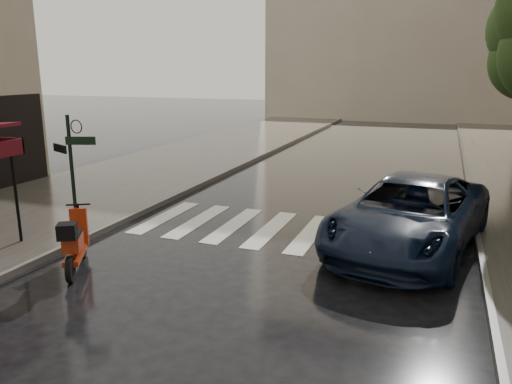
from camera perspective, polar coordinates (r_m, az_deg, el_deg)
The scene contains 8 objects.
ground at distance 9.51m, azimuth -25.63°, elevation -12.81°, with size 120.00×120.00×0.00m, color black.
sidewalk_near at distance 21.20m, azimuth -10.94°, elevation 2.73°, with size 6.00×60.00×0.12m, color #38332D.
curb_near at distance 19.80m, azimuth -3.37°, elevation 2.22°, with size 0.12×60.00×0.16m, color #595651.
curb_far at distance 18.20m, azimuth 23.21°, elevation 0.07°, with size 0.12×60.00×0.16m, color #595651.
crosswalk at distance 12.88m, azimuth 3.92°, elevation -4.50°, with size 7.85×3.20×0.01m.
signpost at distance 11.80m, azimuth -20.24°, elevation 2.14°, with size 1.17×0.29×3.10m.
scooter at distance 10.93m, azimuth -20.00°, elevation -5.57°, with size 1.09×1.69×1.24m.
parked_car at distance 11.96m, azimuth 17.22°, elevation -2.45°, with size 2.73×5.93×1.65m, color black.
Camera 1 is at (6.43, -5.73, 4.05)m, focal length 35.00 mm.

